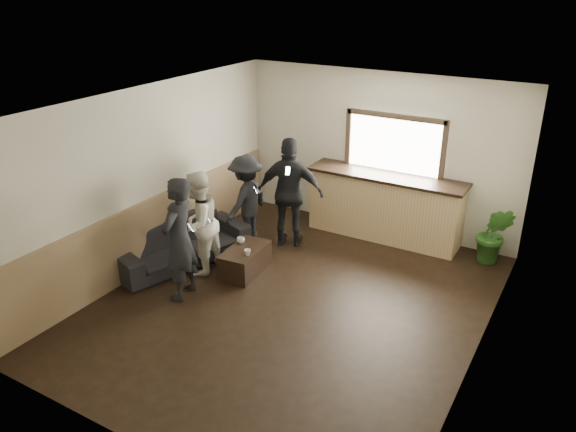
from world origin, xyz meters
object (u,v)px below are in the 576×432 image
Objects in this scene: person_b at (198,223)px; person_a at (179,239)px; cup_b at (247,252)px; potted_plant at (494,235)px; person_c at (246,200)px; sofa at (181,243)px; coffee_table at (245,260)px; cup_a at (241,240)px; person_d at (290,193)px; bar_counter at (385,202)px.

person_a is at bearing 17.05° from person_b.
potted_plant reaches higher than cup_b.
cup_b is at bearing 140.16° from person_a.
potted_plant is 0.63× the size of person_c.
sofa is 2.50× the size of coffee_table.
cup_b is at bearing -67.89° from sofa.
potted_plant is 0.55× the size of person_a.
cup_a reaches higher than cup_b.
bar_counter is at bearing -160.00° from person_d.
person_c is (-0.19, 1.91, -0.12)m from person_a.
cup_a is 0.43m from cup_b.
bar_counter is 3.51m from sofa.
person_c reaches higher than sofa.
cup_a is 1.20m from person_d.
bar_counter is at bearing 63.13° from cup_b.
person_a is 2.27m from person_d.
cup_a is 0.12× the size of potted_plant.
sofa is (-2.45, -2.50, -0.32)m from bar_counter.
bar_counter is 3.07× the size of coffee_table.
cup_b is (0.32, -0.29, -0.00)m from cup_a.
bar_counter is 1.85m from potted_plant.
person_a reaches higher than coffee_table.
cup_b is 0.05× the size of person_a.
sofa is 22.54× the size of cup_b.
person_a reaches higher than potted_plant.
person_a reaches higher than person_b.
sofa is at bearing -23.20° from person_c.
person_c is at bearing 124.56° from cup_b.
person_c reaches higher than potted_plant.
cup_a is 3.98m from potted_plant.
sofa is 1.31m from person_c.
sofa is 2.24× the size of potted_plant.
person_d reaches higher than coffee_table.
sofa is 1.21m from person_a.
potted_plant is 4.02m from person_c.
bar_counter is 2.76× the size of potted_plant.
bar_counter is 3.74m from person_a.
person_b reaches higher than person_c.
person_b is at bearing -151.43° from coffee_table.
coffee_table is at bearing -145.45° from potted_plant.
person_b is (-1.98, -2.60, 0.17)m from bar_counter.
sofa is 1.18× the size of person_d.
potted_plant is at bearing 37.66° from cup_b.
coffee_table is 0.49× the size of person_a.
cup_a is (-1.54, -2.13, -0.20)m from bar_counter.
coffee_table is 0.57× the size of person_c.
bar_counter is 1.23× the size of sofa.
person_b is at bearing -146.34° from potted_plant.
person_a is (-1.75, -3.30, 0.25)m from bar_counter.
person_d is at bearing -161.64° from potted_plant.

